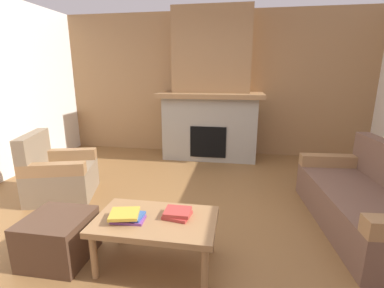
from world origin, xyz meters
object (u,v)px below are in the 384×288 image
at_px(armchair, 58,175).
at_px(couch, 369,203).
at_px(ottoman, 58,238).
at_px(fireplace, 211,96).
at_px(coffee_table, 156,224).

bearing_deg(armchair, couch, -2.76).
height_order(armchair, ottoman, armchair).
bearing_deg(ottoman, fireplace, 73.22).
bearing_deg(couch, fireplace, 129.65).
bearing_deg(coffee_table, armchair, 146.46).
bearing_deg(armchair, coffee_table, -33.54).
bearing_deg(fireplace, coffee_table, -92.18).
distance_m(fireplace, ottoman, 3.55).
bearing_deg(fireplace, couch, -50.35).
relative_size(armchair, coffee_table, 0.95).
height_order(couch, coffee_table, couch).
distance_m(couch, armchair, 3.68).
bearing_deg(coffee_table, fireplace, 87.82).
relative_size(fireplace, armchair, 2.85).
bearing_deg(fireplace, armchair, -130.19).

